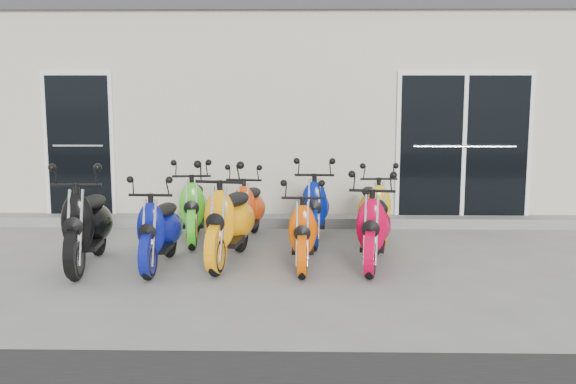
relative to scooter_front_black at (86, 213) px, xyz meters
name	(u,v)px	position (x,y,z in m)	size (l,w,h in m)	color
ground	(287,260)	(2.35, 0.39, -0.65)	(80.00, 80.00, 0.00)	gray
building	(293,109)	(2.35, 5.59, 0.95)	(14.00, 6.00, 3.20)	beige
roof_cap	(293,19)	(2.35, 5.59, 2.63)	(14.20, 6.20, 0.16)	#3F3F42
front_step	(290,221)	(2.35, 2.41, -0.57)	(14.00, 0.40, 0.15)	gray
door_left	(79,141)	(-0.85, 2.56, 0.61)	(1.07, 0.08, 2.22)	black
door_right	(464,142)	(4.95, 2.56, 0.61)	(2.02, 0.08, 2.22)	black
scooter_front_black	(86,213)	(0.00, 0.00, 0.00)	(0.64, 1.76, 1.30)	black
scooter_front_blue	(159,220)	(0.86, 0.00, -0.07)	(0.57, 1.56, 1.15)	navy
scooter_front_orange_a	(229,210)	(1.66, 0.23, 0.00)	(0.64, 1.76, 1.30)	#FF9D0B
scooter_front_orange_b	(303,222)	(2.55, 0.04, -0.10)	(0.54, 1.50, 1.11)	#E94F01
scooter_front_red	(374,217)	(3.38, 0.10, -0.05)	(0.59, 1.63, 1.20)	#CB0130
scooter_back_green	(193,199)	(1.05, 1.40, -0.06)	(0.58, 1.59, 1.17)	#42D620
scooter_back_red	(248,201)	(1.80, 1.45, -0.10)	(0.54, 1.49, 1.10)	red
scooter_back_blue	(315,198)	(2.71, 1.38, -0.05)	(0.59, 1.63, 1.20)	#031786
scooter_back_yellow	(374,201)	(3.51, 1.43, -0.08)	(0.56, 1.53, 1.13)	gold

